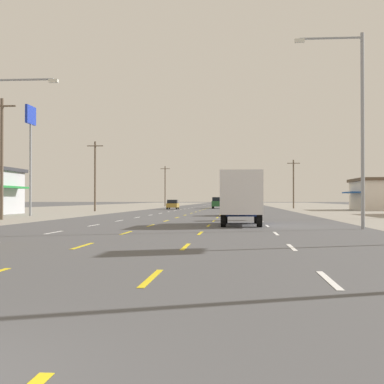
# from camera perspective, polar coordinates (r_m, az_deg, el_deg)

# --- Properties ---
(ground_plane) EXTENTS (572.00, 572.00, 0.00)m
(ground_plane) POSITION_cam_1_polar(r_m,az_deg,el_deg) (70.29, 1.76, -2.05)
(ground_plane) COLOR #4C4C4F
(lot_apron_left) EXTENTS (28.00, 440.00, 0.01)m
(lot_apron_left) POSITION_cam_1_polar(r_m,az_deg,el_deg) (75.67, -17.31, -1.92)
(lot_apron_left) COLOR gray
(lot_apron_left) RESTS_ON ground
(lane_markings) EXTENTS (10.64, 227.60, 0.01)m
(lane_markings) POSITION_cam_1_polar(r_m,az_deg,el_deg) (108.76, 2.77, -1.59)
(lane_markings) COLOR white
(lane_markings) RESTS_ON ground
(signal_span_wire) EXTENTS (26.93, 0.53, 9.62)m
(signal_span_wire) POSITION_cam_1_polar(r_m,az_deg,el_deg) (14.11, -11.06, 16.63)
(signal_span_wire) COLOR brown
(signal_span_wire) RESTS_ON ground
(box_truck_inner_right_near) EXTENTS (2.40, 7.20, 3.23)m
(box_truck_inner_right_near) POSITION_cam_1_polar(r_m,az_deg,el_deg) (34.51, 4.99, -0.33)
(box_truck_inner_right_near) COLOR navy
(box_truck_inner_right_near) RESTS_ON ground
(suv_inner_right_mid) EXTENTS (1.98, 4.90, 1.98)m
(suv_inner_right_mid) POSITION_cam_1_polar(r_m,az_deg,el_deg) (54.92, 4.42, -1.34)
(suv_inner_right_mid) COLOR white
(suv_inner_right_mid) RESTS_ON ground
(hatchback_far_left_midfar) EXTENTS (1.72, 3.90, 1.54)m
(hatchback_far_left_midfar) POSITION_cam_1_polar(r_m,az_deg,el_deg) (90.76, -1.96, -1.26)
(hatchback_far_left_midfar) COLOR #B28C33
(hatchback_far_left_midfar) RESTS_ON ground
(suv_center_turn_far) EXTENTS (1.98, 4.90, 1.98)m
(suv_center_turn_far) POSITION_cam_1_polar(r_m,az_deg,el_deg) (98.57, 2.63, -1.08)
(suv_center_turn_far) COLOR #235B2D
(suv_center_turn_far) RESTS_ON ground
(pole_sign_left_row_1) EXTENTS (0.24, 2.35, 10.67)m
(pole_sign_left_row_1) POSITION_cam_1_polar(r_m,az_deg,el_deg) (57.12, -16.02, 5.90)
(pole_sign_left_row_1) COLOR gray
(pole_sign_left_row_1) RESTS_ON ground
(streetlight_left_row_0) EXTENTS (3.75, 0.26, 8.55)m
(streetlight_left_row_0) POSITION_cam_1_polar(r_m,az_deg,el_deg) (33.51, -18.75, 5.10)
(streetlight_left_row_0) COLOR gray
(streetlight_left_row_0) RESTS_ON ground
(streetlight_right_row_0) EXTENTS (3.68, 0.26, 10.50)m
(streetlight_right_row_0) POSITION_cam_1_polar(r_m,az_deg,el_deg) (31.57, 16.30, 7.28)
(streetlight_right_row_0) COLOR gray
(streetlight_right_row_0) RESTS_ON ground
(utility_pole_left_row_0) EXTENTS (2.20, 0.26, 9.45)m
(utility_pole_left_row_0) POSITION_cam_1_polar(r_m,az_deg,el_deg) (46.28, -18.69, 3.42)
(utility_pole_left_row_0) COLOR brown
(utility_pole_left_row_0) RESTS_ON ground
(utility_pole_left_row_1) EXTENTS (2.20, 0.26, 9.37)m
(utility_pole_left_row_1) POSITION_cam_1_polar(r_m,az_deg,el_deg) (76.53, -9.78, 1.72)
(utility_pole_left_row_1) COLOR brown
(utility_pole_left_row_1) RESTS_ON ground
(utility_pole_right_row_2) EXTENTS (2.20, 0.26, 8.54)m
(utility_pole_right_row_2) POSITION_cam_1_polar(r_m,az_deg,el_deg) (100.26, 10.23, 0.90)
(utility_pole_right_row_2) COLOR brown
(utility_pole_right_row_2) RESTS_ON ground
(utility_pole_left_row_3) EXTENTS (2.20, 0.26, 9.30)m
(utility_pole_left_row_3) POSITION_cam_1_polar(r_m,az_deg,el_deg) (130.22, -2.74, 0.67)
(utility_pole_left_row_3) COLOR brown
(utility_pole_left_row_3) RESTS_ON ground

